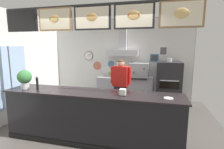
{
  "coord_description": "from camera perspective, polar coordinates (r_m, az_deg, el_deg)",
  "views": [
    {
      "loc": [
        1.23,
        -3.51,
        1.94
      ],
      "look_at": [
        0.16,
        0.69,
        1.22
      ],
      "focal_mm": 27.56,
      "sensor_mm": 36.0,
      "label": 1
    }
  ],
  "objects": [
    {
      "name": "ground_plane",
      "position": [
        4.19,
        -4.72,
        -18.18
      ],
      "size": [
        5.75,
        5.75,
        0.0
      ],
      "primitive_type": "plane",
      "color": "#514C47"
    },
    {
      "name": "back_wall_assembly",
      "position": [
        5.83,
        2.19,
        5.24
      ],
      "size": [
        4.79,
        2.69,
        2.84
      ],
      "color": "gray",
      "rests_on": "ground_plane"
    },
    {
      "name": "left_wall_with_window",
      "position": [
        5.07,
        -31.5,
        2.09
      ],
      "size": [
        0.15,
        4.69,
        2.84
      ],
      "color": "white",
      "rests_on": "ground_plane"
    },
    {
      "name": "service_counter",
      "position": [
        3.64,
        -6.86,
        -13.65
      ],
      "size": [
        3.61,
        0.7,
        1.03
      ],
      "color": "black",
      "rests_on": "ground_plane"
    },
    {
      "name": "back_prep_counter",
      "position": [
        5.73,
        4.27,
        -5.59
      ],
      "size": [
        1.79,
        0.52,
        0.93
      ],
      "color": "#A3A5AD",
      "rests_on": "ground_plane"
    },
    {
      "name": "pizza_oven",
      "position": [
        5.43,
        18.12,
        -3.76
      ],
      "size": [
        0.7,
        0.75,
        1.59
      ],
      "color": "#232326",
      "rests_on": "ground_plane"
    },
    {
      "name": "shop_worker",
      "position": [
        4.56,
        2.83,
        -4.29
      ],
      "size": [
        0.56,
        0.28,
        1.6
      ],
      "rotation": [
        0.0,
        0.0,
        2.99
      ],
      "color": "#232328",
      "rests_on": "ground_plane"
    },
    {
      "name": "espresso_machine",
      "position": [
        5.5,
        8.87,
        1.22
      ],
      "size": [
        0.59,
        0.5,
        0.48
      ],
      "color": "#A3A5AD",
      "rests_on": "back_prep_counter"
    },
    {
      "name": "potted_thyme",
      "position": [
        5.54,
        5.93,
        0.13
      ],
      "size": [
        0.18,
        0.18,
        0.21
      ],
      "color": "beige",
      "rests_on": "back_prep_counter"
    },
    {
      "name": "potted_sage",
      "position": [
        5.68,
        -0.32,
        0.44
      ],
      "size": [
        0.19,
        0.19,
        0.22
      ],
      "color": "#9E563D",
      "rests_on": "back_prep_counter"
    },
    {
      "name": "condiment_plate",
      "position": [
        3.19,
        18.22,
        -7.47
      ],
      "size": [
        0.16,
        0.16,
        0.01
      ],
      "color": "white",
      "rests_on": "service_counter"
    },
    {
      "name": "pepper_grinder",
      "position": [
        3.94,
        -23.56,
        -2.54
      ],
      "size": [
        0.05,
        0.05,
        0.29
      ],
      "color": "black",
      "rests_on": "service_counter"
    },
    {
      "name": "napkin_holder",
      "position": [
        3.23,
        3.6,
        -5.92
      ],
      "size": [
        0.15,
        0.14,
        0.13
      ],
      "color": "#262628",
      "rests_on": "service_counter"
    },
    {
      "name": "basil_vase",
      "position": [
        4.12,
        -27.0,
        -1.14
      ],
      "size": [
        0.29,
        0.29,
        0.4
      ],
      "color": "silver",
      "rests_on": "service_counter"
    }
  ]
}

